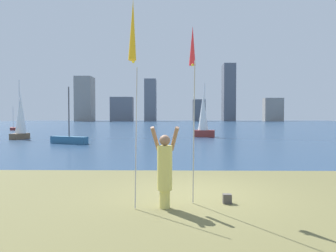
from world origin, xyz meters
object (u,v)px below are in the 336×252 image
object	(u,v)px
person	(165,168)
kite_flag_right	(193,52)
sailboat_0	(203,117)
sailboat_6	(20,118)
kite_flag_left	(133,35)
bag	(227,199)
sailboat_5	(13,129)
sailboat_3	(69,139)

from	to	relation	value
person	kite_flag_right	xyz separation A→B (m)	(0.64, 0.67, 2.64)
sailboat_0	sailboat_6	xyz separation A→B (m)	(-16.02, -2.89, -0.02)
kite_flag_left	kite_flag_right	distance (m)	1.66
bag	sailboat_6	bearing A→B (deg)	125.66
kite_flag_right	sailboat_5	distance (m)	42.77
person	sailboat_5	xyz separation A→B (m)	(-21.88, 36.88, -0.65)
kite_flag_right	sailboat_5	bearing A→B (deg)	121.87
kite_flag_left	sailboat_5	world-z (taller)	kite_flag_left
bag	sailboat_0	world-z (taller)	sailboat_0
kite_flag_right	bag	size ratio (longest dim) A/B	19.10
kite_flag_right	sailboat_5	xyz separation A→B (m)	(-22.51, 36.21, -3.30)
kite_flag_left	sailboat_0	size ratio (longest dim) A/B	0.88
kite_flag_right	sailboat_3	bearing A→B (deg)	117.55
sailboat_6	sailboat_5	bearing A→B (deg)	118.45
person	sailboat_5	size ratio (longest dim) A/B	0.55
person	sailboat_0	bearing A→B (deg)	94.98
person	bag	xyz separation A→B (m)	(1.43, 0.39, -0.77)
sailboat_3	sailboat_0	bearing A→B (deg)	36.33
sailboat_6	person	bearing A→B (deg)	-57.62
kite_flag_right	sailboat_3	xyz separation A→B (m)	(-7.91, 15.15, -3.20)
person	sailboat_0	world-z (taller)	sailboat_0
kite_flag_left	sailboat_0	world-z (taller)	sailboat_0
sailboat_0	sailboat_5	bearing A→B (deg)	151.54
kite_flag_left	sailboat_3	bearing A→B (deg)	112.25
kite_flag_right	person	bearing A→B (deg)	-133.66
kite_flag_left	sailboat_6	bearing A→B (deg)	120.63
kite_flag_right	sailboat_0	bearing A→B (deg)	84.01
sailboat_0	sailboat_3	bearing A→B (deg)	-143.67
kite_flag_left	bag	xyz separation A→B (m)	(2.07, 0.77, -3.55)
kite_flag_right	sailboat_0	size ratio (longest dim) A/B	0.82
sailboat_5	sailboat_6	distance (m)	18.70
sailboat_5	sailboat_0	bearing A→B (deg)	-28.46
sailboat_0	bag	bearing A→B (deg)	-93.97
sailboat_0	sailboat_5	distance (m)	28.37
sailboat_0	sailboat_5	world-z (taller)	sailboat_0
sailboat_5	sailboat_6	world-z (taller)	sailboat_6
person	kite_flag_right	size ratio (longest dim) A/B	0.43
bag	sailboat_5	size ratio (longest dim) A/B	0.07
kite_flag_left	bag	bearing A→B (deg)	20.52
sailboat_0	sailboat_3	distance (m)	12.86
kite_flag_left	kite_flag_right	bearing A→B (deg)	39.38
bag	sailboat_6	size ratio (longest dim) A/B	0.04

